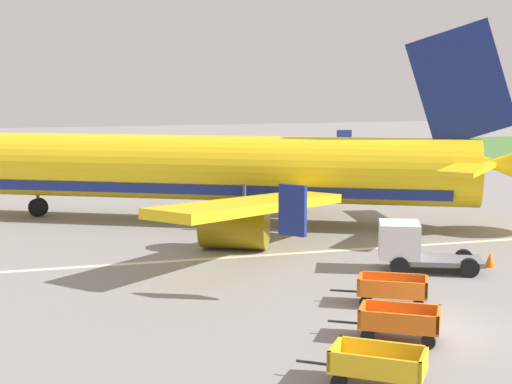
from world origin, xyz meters
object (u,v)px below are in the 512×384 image
(baggage_cart_second_in_row, at_px, (399,322))
(baggage_cart_third_in_row, at_px, (392,289))
(traffic_cone_near_plane, at_px, (490,260))
(airplane, at_px, (226,170))
(baggage_cart_nearest, at_px, (378,365))
(service_truck_beside_carts, at_px, (411,246))

(baggage_cart_second_in_row, relative_size, baggage_cart_third_in_row, 0.98)
(baggage_cart_second_in_row, bearing_deg, traffic_cone_near_plane, 43.35)
(traffic_cone_near_plane, bearing_deg, airplane, 123.28)
(baggage_cart_nearest, xyz_separation_m, baggage_cart_third_in_row, (3.67, 6.78, 0.00))
(service_truck_beside_carts, xyz_separation_m, traffic_cone_near_plane, (3.69, -0.37, -0.78))
(baggage_cart_second_in_row, bearing_deg, airplane, 91.62)
(baggage_cart_second_in_row, bearing_deg, service_truck_beside_carts, 61.09)
(baggage_cart_third_in_row, bearing_deg, baggage_cart_second_in_row, -112.30)
(baggage_cart_nearest, relative_size, service_truck_beside_carts, 0.70)
(baggage_cart_third_in_row, distance_m, service_truck_beside_carts, 5.45)
(airplane, relative_size, service_truck_beside_carts, 7.41)
(baggage_cart_nearest, bearing_deg, airplane, 86.15)
(airplane, xyz_separation_m, baggage_cart_nearest, (-1.63, -24.24, -2.45))
(baggage_cart_nearest, xyz_separation_m, traffic_cone_near_plane, (10.36, 10.93, -0.28))
(airplane, bearing_deg, baggage_cart_third_in_row, -83.33)
(baggage_cart_second_in_row, distance_m, traffic_cone_near_plane, 11.20)
(baggage_cart_nearest, relative_size, baggage_cart_third_in_row, 0.95)
(baggage_cart_third_in_row, xyz_separation_m, traffic_cone_near_plane, (6.69, 4.16, -0.28))
(baggage_cart_second_in_row, height_order, traffic_cone_near_plane, baggage_cart_second_in_row)
(baggage_cart_nearest, relative_size, baggage_cart_second_in_row, 0.97)
(baggage_cart_nearest, xyz_separation_m, service_truck_beside_carts, (6.67, 11.30, 0.50))
(airplane, height_order, traffic_cone_near_plane, airplane)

